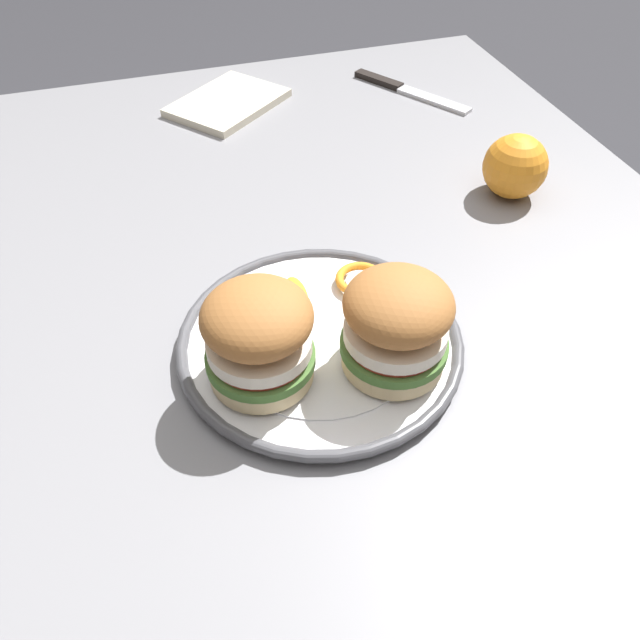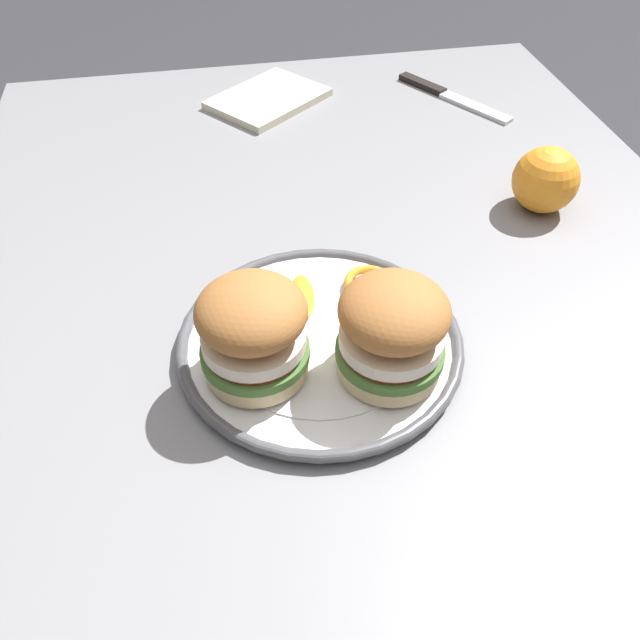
{
  "view_description": "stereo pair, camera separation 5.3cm",
  "coord_description": "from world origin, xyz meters",
  "px_view_note": "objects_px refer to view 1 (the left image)",
  "views": [
    {
      "loc": [
        0.48,
        -0.19,
        1.23
      ],
      "look_at": [
        0.06,
        -0.06,
        0.79
      ],
      "focal_mm": 36.12,
      "sensor_mm": 36.0,
      "label": 1
    },
    {
      "loc": [
        0.49,
        -0.14,
        1.23
      ],
      "look_at": [
        0.06,
        -0.06,
        0.79
      ],
      "focal_mm": 36.12,
      "sensor_mm": 36.0,
      "label": 2
    }
  ],
  "objects_px": {
    "whole_orange": "(515,166)",
    "dining_table": "(350,361)",
    "sandwich_half_right": "(258,336)",
    "sandwich_half_left": "(392,325)",
    "table_knife": "(403,89)",
    "dinner_plate": "(320,342)"
  },
  "relations": [
    {
      "from": "dining_table",
      "to": "dinner_plate",
      "type": "height_order",
      "value": "dinner_plate"
    },
    {
      "from": "dining_table",
      "to": "sandwich_half_left",
      "type": "distance_m",
      "value": 0.2
    },
    {
      "from": "dining_table",
      "to": "table_knife",
      "type": "bearing_deg",
      "value": 151.24
    },
    {
      "from": "dining_table",
      "to": "whole_orange",
      "type": "distance_m",
      "value": 0.33
    },
    {
      "from": "dining_table",
      "to": "whole_orange",
      "type": "xyz_separation_m",
      "value": [
        -0.13,
        0.27,
        0.14
      ]
    },
    {
      "from": "sandwich_half_left",
      "to": "table_knife",
      "type": "bearing_deg",
      "value": 155.71
    },
    {
      "from": "dining_table",
      "to": "sandwich_half_right",
      "type": "distance_m",
      "value": 0.23
    },
    {
      "from": "dinner_plate",
      "to": "sandwich_half_right",
      "type": "relative_size",
      "value": 2.83
    },
    {
      "from": "dinner_plate",
      "to": "whole_orange",
      "type": "height_order",
      "value": "whole_orange"
    },
    {
      "from": "sandwich_half_right",
      "to": "whole_orange",
      "type": "xyz_separation_m",
      "value": [
        -0.22,
        0.39,
        -0.03
      ]
    },
    {
      "from": "whole_orange",
      "to": "dining_table",
      "type": "bearing_deg",
      "value": -63.37
    },
    {
      "from": "dinner_plate",
      "to": "table_knife",
      "type": "relative_size",
      "value": 1.46
    },
    {
      "from": "dinner_plate",
      "to": "table_knife",
      "type": "xyz_separation_m",
      "value": [
        -0.51,
        0.31,
        -0.01
      ]
    },
    {
      "from": "sandwich_half_left",
      "to": "table_knife",
      "type": "height_order",
      "value": "sandwich_half_left"
    },
    {
      "from": "dining_table",
      "to": "whole_orange",
      "type": "bearing_deg",
      "value": 116.63
    },
    {
      "from": "dinner_plate",
      "to": "sandwich_half_left",
      "type": "relative_size",
      "value": 2.46
    },
    {
      "from": "table_knife",
      "to": "dinner_plate",
      "type": "bearing_deg",
      "value": -30.82
    },
    {
      "from": "sandwich_half_left",
      "to": "table_knife",
      "type": "distance_m",
      "value": 0.63
    },
    {
      "from": "sandwich_half_right",
      "to": "whole_orange",
      "type": "height_order",
      "value": "sandwich_half_right"
    },
    {
      "from": "sandwich_half_left",
      "to": "sandwich_half_right",
      "type": "distance_m",
      "value": 0.12
    },
    {
      "from": "sandwich_half_right",
      "to": "whole_orange",
      "type": "bearing_deg",
      "value": 119.56
    },
    {
      "from": "dinner_plate",
      "to": "sandwich_half_right",
      "type": "xyz_separation_m",
      "value": [
        0.03,
        -0.07,
        0.06
      ]
    }
  ]
}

